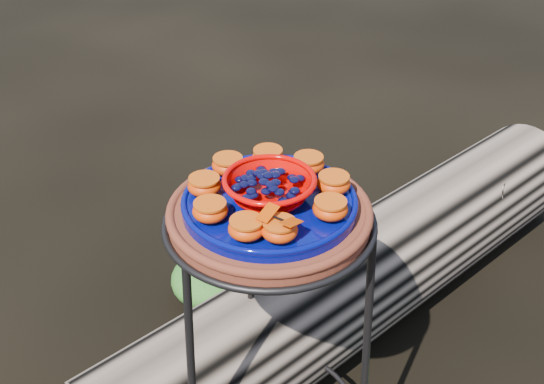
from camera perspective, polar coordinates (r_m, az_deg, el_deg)
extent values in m
cylinder|color=#5F2E11|center=(1.27, -0.21, -1.95)|extent=(0.38, 0.38, 0.03)
cylinder|color=#00093E|center=(1.25, -0.21, -0.98)|extent=(0.32, 0.32, 0.02)
ellipsoid|color=red|center=(1.14, 0.63, -3.21)|extent=(0.06, 0.06, 0.03)
ellipsoid|color=red|center=(1.19, 4.89, -1.42)|extent=(0.06, 0.06, 0.03)
ellipsoid|color=red|center=(1.26, 5.17, 0.70)|extent=(0.06, 0.06, 0.03)
ellipsoid|color=red|center=(1.32, 3.07, 2.35)|extent=(0.06, 0.06, 0.03)
ellipsoid|color=red|center=(1.34, -0.34, 2.93)|extent=(0.06, 0.06, 0.03)
ellipsoid|color=red|center=(1.32, -3.70, 2.25)|extent=(0.06, 0.06, 0.03)
ellipsoid|color=red|center=(1.26, -5.67, 0.53)|extent=(0.06, 0.06, 0.03)
ellipsoid|color=red|center=(1.19, -5.19, -1.58)|extent=(0.06, 0.06, 0.03)
ellipsoid|color=red|center=(1.14, -2.15, -3.06)|extent=(0.06, 0.06, 0.03)
ellipsoid|color=#21681C|center=(2.14, -4.90, -7.10)|extent=(0.27, 0.27, 0.13)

